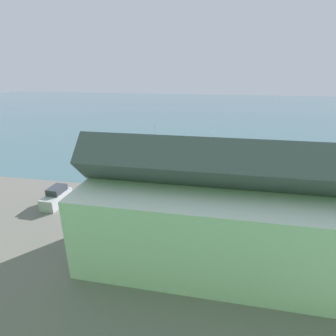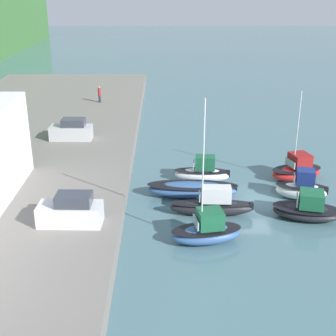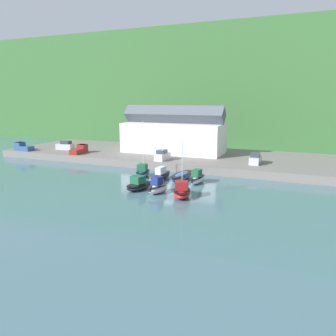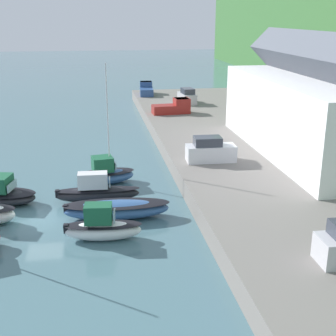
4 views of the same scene
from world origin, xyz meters
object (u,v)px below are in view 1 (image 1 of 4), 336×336
(moored_boat_3, at_px, (145,175))
(parked_car_1, at_px, (208,198))
(moored_boat_0, at_px, (209,181))
(moored_boat_2, at_px, (163,180))
(parked_car_0, at_px, (57,197))
(moored_boat_4, at_px, (193,163))
(moored_boat_6, at_px, (155,158))
(moored_boat_1, at_px, (185,177))
(moored_boat_5, at_px, (175,161))

(moored_boat_3, bearing_deg, parked_car_1, 143.14)
(moored_boat_0, height_order, moored_boat_3, moored_boat_0)
(moored_boat_2, distance_m, parked_car_0, 15.94)
(moored_boat_2, distance_m, moored_boat_3, 3.36)
(moored_boat_3, distance_m, parked_car_1, 14.26)
(moored_boat_4, height_order, moored_boat_6, moored_boat_6)
(parked_car_1, bearing_deg, moored_boat_2, -47.46)
(moored_boat_6, bearing_deg, moored_boat_1, 114.13)
(moored_boat_1, xyz_separation_m, moored_boat_5, (2.75, -7.54, 0.10))
(moored_boat_0, height_order, parked_car_0, moored_boat_0)
(parked_car_1, bearing_deg, moored_boat_5, -66.67)
(moored_boat_5, bearing_deg, moored_boat_1, 123.28)
(moored_boat_0, bearing_deg, moored_boat_2, -5.43)
(moored_boat_6, height_order, parked_car_0, moored_boat_6)
(moored_boat_0, xyz_separation_m, moored_boat_3, (10.38, -0.56, -0.01))
(moored_boat_2, relative_size, moored_boat_3, 1.50)
(moored_boat_2, bearing_deg, moored_boat_6, -66.33)
(moored_boat_0, relative_size, moored_boat_5, 2.26)
(moored_boat_5, bearing_deg, moored_boat_3, 77.96)
(moored_boat_4, height_order, parked_car_0, parked_car_0)
(moored_boat_2, height_order, moored_boat_6, moored_boat_6)
(moored_boat_2, height_order, moored_boat_5, moored_boat_5)
(moored_boat_2, distance_m, parked_car_1, 11.33)
(moored_boat_0, distance_m, moored_boat_3, 10.39)
(moored_boat_1, height_order, moored_boat_3, moored_boat_3)
(moored_boat_5, bearing_deg, parked_car_1, 124.61)
(moored_boat_4, bearing_deg, moored_boat_1, 98.49)
(moored_boat_2, relative_size, moored_boat_5, 1.72)
(moored_boat_4, bearing_deg, moored_boat_2, 78.80)
(parked_car_0, bearing_deg, moored_boat_3, -119.27)
(moored_boat_0, height_order, parked_car_1, moored_boat_0)
(moored_boat_1, height_order, moored_boat_4, moored_boat_1)
(moored_boat_3, xyz_separation_m, parked_car_1, (-10.45, 9.58, 1.56))
(moored_boat_0, distance_m, parked_car_0, 21.73)
(moored_boat_6, bearing_deg, parked_car_0, 55.89)
(moored_boat_6, distance_m, parked_car_0, 22.43)
(moored_boat_3, bearing_deg, moored_boat_4, -128.97)
(moored_boat_3, bearing_deg, parked_car_0, 65.10)
(moored_boat_6, relative_size, parked_car_0, 1.89)
(moored_boat_0, relative_size, moored_boat_6, 1.25)
(moored_boat_2, relative_size, moored_boat_6, 0.95)
(moored_boat_0, height_order, moored_boat_2, moored_boat_0)
(parked_car_0, bearing_deg, moored_boat_5, -117.34)
(moored_boat_1, xyz_separation_m, moored_boat_6, (6.78, -8.21, 0.05))
(moored_boat_3, distance_m, moored_boat_4, 10.14)
(moored_boat_2, bearing_deg, moored_boat_0, -172.59)
(moored_boat_2, relative_size, parked_car_0, 1.79)
(moored_boat_1, bearing_deg, moored_boat_4, -93.73)
(moored_boat_0, height_order, moored_boat_5, moored_boat_0)
(moored_boat_5, xyz_separation_m, moored_boat_6, (4.03, -0.67, -0.05))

